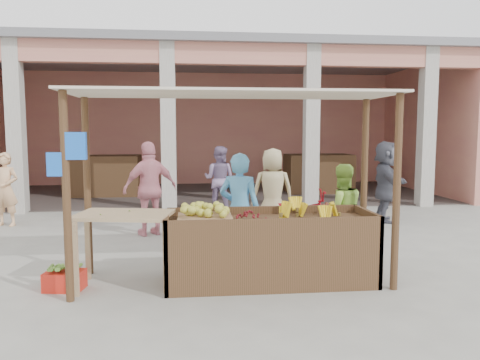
{
  "coord_description": "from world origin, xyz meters",
  "views": [
    {
      "loc": [
        -0.49,
        -5.73,
        1.9
      ],
      "look_at": [
        0.25,
        1.2,
        1.18
      ],
      "focal_mm": 35.0,
      "sensor_mm": 36.0,
      "label": 1
    }
  ],
  "objects": [
    {
      "name": "ground",
      "position": [
        0.0,
        0.0,
        0.0
      ],
      "size": [
        60.0,
        60.0,
        0.0
      ],
      "primitive_type": "plane",
      "color": "gray",
      "rests_on": "ground"
    },
    {
      "name": "market_building",
      "position": [
        0.05,
        8.93,
        2.7
      ],
      "size": [
        14.4,
        6.4,
        4.2
      ],
      "color": "tan",
      "rests_on": "ground"
    },
    {
      "name": "fruit_stall",
      "position": [
        0.5,
        0.0,
        0.4
      ],
      "size": [
        2.6,
        0.95,
        0.8
      ],
      "primitive_type": "cube",
      "color": "#513320",
      "rests_on": "ground"
    },
    {
      "name": "stall_awning",
      "position": [
        -0.01,
        0.06,
        1.98
      ],
      "size": [
        4.09,
        1.35,
        2.39
      ],
      "color": "#513320",
      "rests_on": "ground"
    },
    {
      "name": "banana_heap",
      "position": [
        1.01,
        0.04,
        0.89
      ],
      "size": [
        0.98,
        0.54,
        0.18
      ],
      "primitive_type": null,
      "color": "yellow",
      "rests_on": "fruit_stall"
    },
    {
      "name": "melon_tray",
      "position": [
        -0.31,
        0.05,
        0.89
      ],
      "size": [
        0.67,
        0.58,
        0.19
      ],
      "color": "#936E4C",
      "rests_on": "fruit_stall"
    },
    {
      "name": "berry_heap",
      "position": [
        0.24,
        -0.04,
        0.87
      ],
      "size": [
        0.47,
        0.38,
        0.15
      ],
      "primitive_type": "ellipsoid",
      "color": "maroon",
      "rests_on": "fruit_stall"
    },
    {
      "name": "side_table",
      "position": [
        -1.3,
        0.03,
        0.77
      ],
      "size": [
        1.24,
        0.94,
        0.91
      ],
      "rotation": [
        0.0,
        0.0,
        -0.18
      ],
      "color": "tan",
      "rests_on": "ground"
    },
    {
      "name": "papaya_pile",
      "position": [
        -1.3,
        0.03,
        1.02
      ],
      "size": [
        0.72,
        0.41,
        0.21
      ],
      "primitive_type": null,
      "color": "#48812A",
      "rests_on": "side_table"
    },
    {
      "name": "red_crate",
      "position": [
        -2.01,
        -0.05,
        0.11
      ],
      "size": [
        0.49,
        0.39,
        0.23
      ],
      "primitive_type": "cube",
      "rotation": [
        0.0,
        0.0,
        -0.17
      ],
      "color": "red",
      "rests_on": "ground"
    },
    {
      "name": "plantain_bundle",
      "position": [
        -2.01,
        -0.05,
        0.26
      ],
      "size": [
        0.35,
        0.25,
        0.07
      ],
      "primitive_type": null,
      "color": "#598731",
      "rests_on": "red_crate"
    },
    {
      "name": "produce_sacks",
      "position": [
        2.92,
        5.48,
        0.27
      ],
      "size": [
        0.71,
        0.66,
        0.54
      ],
      "color": "maroon",
      "rests_on": "ground"
    },
    {
      "name": "vendor_blue",
      "position": [
        0.2,
        0.74,
        0.86
      ],
      "size": [
        0.77,
        0.67,
        1.72
      ],
      "primitive_type": "imported",
      "rotation": [
        0.0,
        0.0,
        2.79
      ],
      "color": "#4D9CD1",
      "rests_on": "ground"
    },
    {
      "name": "vendor_green",
      "position": [
        1.72,
        0.89,
        0.76
      ],
      "size": [
        0.74,
        0.44,
        1.51
      ],
      "primitive_type": "imported",
      "rotation": [
        0.0,
        0.0,
        3.17
      ],
      "color": "#99CB48",
      "rests_on": "ground"
    },
    {
      "name": "motorcycle",
      "position": [
        1.4,
        2.35,
        0.46
      ],
      "size": [
        0.76,
        1.8,
        0.91
      ],
      "primitive_type": "imported",
      "rotation": [
        0.0,
        0.0,
        1.48
      ],
      "color": "maroon",
      "rests_on": "ground"
    },
    {
      "name": "shopper_b",
      "position": [
        -1.22,
        2.91,
        0.92
      ],
      "size": [
        1.23,
        0.99,
        1.84
      ],
      "primitive_type": "imported",
      "rotation": [
        0.0,
        0.0,
        3.59
      ],
      "color": "pink",
      "rests_on": "ground"
    },
    {
      "name": "shopper_c",
      "position": [
        1.05,
        2.87,
        0.89
      ],
      "size": [
        0.88,
        0.6,
        1.77
      ],
      "primitive_type": "imported",
      "rotation": [
        0.0,
        0.0,
        3.09
      ],
      "color": "tan",
      "rests_on": "ground"
    },
    {
      "name": "shopper_d",
      "position": [
        3.63,
        3.74,
        0.9
      ],
      "size": [
        1.01,
        1.77,
        1.8
      ],
      "primitive_type": "imported",
      "rotation": [
        0.0,
        0.0,
        1.37
      ],
      "color": "#464753",
      "rests_on": "ground"
    },
    {
      "name": "shopper_e",
      "position": [
        -4.21,
        4.08,
        0.78
      ],
      "size": [
        0.66,
        0.55,
        1.56
      ],
      "primitive_type": "imported",
      "rotation": [
        0.0,
        0.0,
        -0.21
      ],
      "color": "tan",
      "rests_on": "ground"
    },
    {
      "name": "shopper_f",
      "position": [
        0.2,
        5.33,
        0.86
      ],
      "size": [
        0.96,
        0.77,
        1.71
      ],
      "primitive_type": "imported",
      "rotation": [
        0.0,
        0.0,
        2.73
      ],
      "color": "slate",
      "rests_on": "ground"
    }
  ]
}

